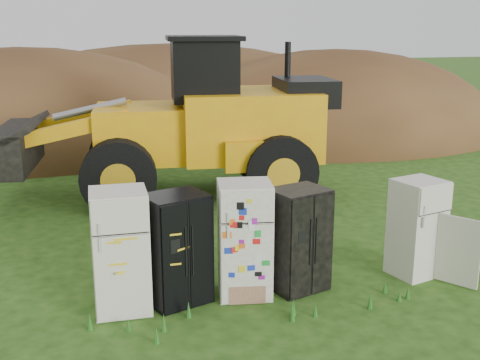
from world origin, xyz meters
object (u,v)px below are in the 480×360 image
at_px(fridge_sticker, 245,239).
at_px(wheel_loader, 164,118).
at_px(fridge_open_door, 417,228).
at_px(fridge_black_side, 177,249).
at_px(fridge_leftmost, 121,251).
at_px(fridge_dark_mid, 298,239).

xyz_separation_m(fridge_sticker, wheel_loader, (-0.36, 5.91, 1.03)).
bearing_deg(fridge_open_door, fridge_black_side, 164.96).
xyz_separation_m(fridge_leftmost, fridge_black_side, (0.84, 0.04, -0.07)).
bearing_deg(fridge_black_side, fridge_sticker, -20.21).
distance_m(fridge_black_side, fridge_open_door, 4.08).
height_order(fridge_leftmost, fridge_sticker, fridge_leftmost).
height_order(fridge_black_side, fridge_open_door, fridge_black_side).
height_order(fridge_black_side, fridge_dark_mid, fridge_black_side).
bearing_deg(wheel_loader, fridge_sticker, -79.92).
bearing_deg(wheel_loader, fridge_leftmost, -98.00).
relative_size(fridge_black_side, fridge_dark_mid, 1.03).
height_order(fridge_dark_mid, wheel_loader, wheel_loader).
bearing_deg(fridge_black_side, fridge_open_door, -19.47).
bearing_deg(fridge_black_side, fridge_leftmost, 164.13).
xyz_separation_m(fridge_black_side, fridge_open_door, (4.08, -0.04, -0.03)).
bearing_deg(fridge_leftmost, fridge_dark_mid, 1.47).
height_order(fridge_black_side, wheel_loader, wheel_loader).
height_order(fridge_sticker, fridge_dark_mid, fridge_sticker).
relative_size(fridge_dark_mid, wheel_loader, 0.21).
height_order(fridge_leftmost, wheel_loader, wheel_loader).
relative_size(fridge_black_side, wheel_loader, 0.21).
xyz_separation_m(fridge_open_door, wheel_loader, (-3.37, 5.92, 1.12)).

